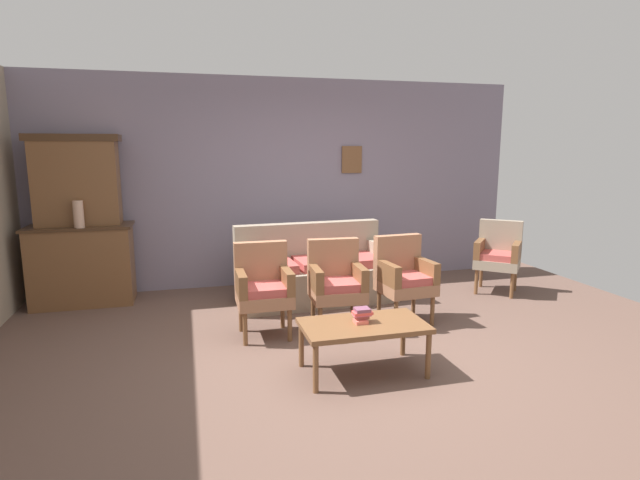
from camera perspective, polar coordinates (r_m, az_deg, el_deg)
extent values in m
plane|color=brown|center=(4.58, 2.94, -12.92)|extent=(7.68, 7.68, 0.00)
cube|color=gray|center=(6.77, -3.84, 6.47)|extent=(6.40, 0.06, 2.70)
cube|color=brown|center=(6.94, 3.61, 9.05)|extent=(0.28, 0.02, 0.36)
cube|color=brown|center=(6.50, -25.20, -2.69)|extent=(1.10, 0.52, 0.90)
cube|color=#462D1B|center=(6.42, -25.52, 1.36)|extent=(1.16, 0.55, 0.03)
cube|color=brown|center=(6.45, -25.73, 5.77)|extent=(0.90, 0.36, 0.95)
cube|color=#462D1B|center=(6.44, -26.10, 10.33)|extent=(0.99, 0.38, 0.08)
cylinder|color=#CCA48B|center=(6.21, -25.60, 2.64)|extent=(0.11, 0.11, 0.30)
cube|color=gray|center=(6.06, -0.47, -4.92)|extent=(1.88, 0.90, 0.42)
cube|color=gray|center=(6.26, -1.37, -0.20)|extent=(1.84, 0.27, 0.48)
cube|color=gray|center=(6.28, 6.81, -1.35)|extent=(0.21, 0.81, 0.24)
cube|color=gray|center=(5.79, -8.39, -2.40)|extent=(0.21, 0.81, 0.24)
cube|color=#B74C47|center=(6.14, 4.37, -2.25)|extent=(0.51, 0.59, 0.10)
cube|color=#B74C47|center=(5.96, -0.35, -2.61)|extent=(0.51, 0.59, 0.10)
cube|color=#B74C47|center=(5.82, -5.34, -2.96)|extent=(0.51, 0.59, 0.10)
cube|color=#9E6B4C|center=(4.92, -6.31, -6.57)|extent=(0.52, 0.48, 0.12)
cube|color=#B74C47|center=(4.88, -6.30, -5.63)|extent=(0.44, 0.41, 0.10)
cube|color=#9E6B4C|center=(5.04, -6.71, -2.76)|extent=(0.52, 0.10, 0.46)
cube|color=brown|center=(4.91, -3.80, -4.51)|extent=(0.08, 0.48, 0.22)
cube|color=brown|center=(4.85, -8.93, -4.80)|extent=(0.08, 0.48, 0.22)
cylinder|color=brown|center=(4.85, -3.43, -9.54)|extent=(0.04, 0.04, 0.32)
cylinder|color=brown|center=(4.79, -8.44, -9.89)|extent=(0.04, 0.04, 0.32)
cylinder|color=brown|center=(5.20, -4.25, -8.15)|extent=(0.04, 0.04, 0.32)
cylinder|color=brown|center=(5.14, -8.91, -8.45)|extent=(0.04, 0.04, 0.32)
cube|color=#9E6B4C|center=(5.06, 1.95, -6.05)|extent=(0.55, 0.51, 0.12)
cube|color=#B74C47|center=(5.01, 2.01, -5.12)|extent=(0.47, 0.44, 0.10)
cube|color=#9E6B4C|center=(5.17, 1.47, -2.35)|extent=(0.53, 0.13, 0.46)
cube|color=brown|center=(5.06, 4.39, -4.05)|extent=(0.11, 0.48, 0.22)
cube|color=brown|center=(4.97, -0.52, -4.31)|extent=(0.11, 0.48, 0.22)
cylinder|color=brown|center=(5.00, 4.81, -8.92)|extent=(0.04, 0.04, 0.32)
cylinder|color=brown|center=(4.91, 0.03, -9.27)|extent=(0.04, 0.04, 0.32)
cylinder|color=brown|center=(5.35, 3.68, -7.61)|extent=(0.04, 0.04, 0.32)
cylinder|color=brown|center=(5.26, -0.79, -7.90)|extent=(0.04, 0.04, 0.32)
cube|color=#9E6B4C|center=(5.34, 9.65, -5.28)|extent=(0.56, 0.52, 0.12)
cube|color=#B74C47|center=(5.30, 9.79, -4.40)|extent=(0.47, 0.44, 0.10)
cube|color=#9E6B4C|center=(5.45, 8.72, -1.82)|extent=(0.53, 0.14, 0.46)
cube|color=brown|center=(5.41, 11.74, -3.30)|extent=(0.12, 0.48, 0.22)
cube|color=brown|center=(5.20, 7.59, -3.73)|extent=(0.12, 0.48, 0.22)
cylinder|color=brown|center=(5.36, 12.56, -7.81)|extent=(0.04, 0.04, 0.32)
cylinder|color=brown|center=(5.15, 8.56, -8.41)|extent=(0.04, 0.04, 0.32)
cylinder|color=brown|center=(5.67, 10.51, -6.72)|extent=(0.04, 0.04, 0.32)
cylinder|color=brown|center=(5.47, 6.67, -7.23)|extent=(0.04, 0.04, 0.32)
cube|color=gray|center=(6.73, 19.35, -2.47)|extent=(0.71, 0.70, 0.12)
cube|color=#B74C47|center=(6.69, 19.37, -1.76)|extent=(0.60, 0.60, 0.10)
cube|color=gray|center=(6.87, 19.69, 0.23)|extent=(0.46, 0.42, 0.46)
cube|color=brown|center=(6.68, 21.30, -1.21)|extent=(0.38, 0.41, 0.22)
cube|color=brown|center=(6.72, 17.57, -0.90)|extent=(0.38, 0.41, 0.22)
cylinder|color=brown|center=(6.58, 20.85, -4.83)|extent=(0.04, 0.04, 0.32)
cylinder|color=brown|center=(6.62, 17.22, -4.51)|extent=(0.04, 0.04, 0.32)
cylinder|color=brown|center=(6.94, 21.15, -4.07)|extent=(0.04, 0.04, 0.32)
cylinder|color=brown|center=(6.99, 17.72, -3.77)|extent=(0.04, 0.04, 0.32)
cube|color=brown|center=(4.13, 4.93, -9.59)|extent=(1.00, 0.56, 0.04)
cylinder|color=brown|center=(4.30, -2.12, -11.73)|extent=(0.04, 0.04, 0.38)
cylinder|color=brown|center=(4.58, 9.36, -10.47)|extent=(0.04, 0.04, 0.38)
cylinder|color=brown|center=(3.88, -0.49, -14.32)|extent=(0.04, 0.04, 0.38)
cylinder|color=brown|center=(4.18, 12.12, -12.66)|extent=(0.04, 0.04, 0.38)
cube|color=#EC6E5E|center=(4.12, 4.61, -9.15)|extent=(0.10, 0.10, 0.03)
cube|color=#9C4C45|center=(4.14, 4.74, -8.66)|extent=(0.11, 0.08, 0.03)
cube|color=#D7678B|center=(4.14, 4.74, -8.38)|extent=(0.15, 0.08, 0.02)
cube|color=#EA504A|center=(4.12, 4.81, -8.19)|extent=(0.16, 0.09, 0.02)
cube|color=#7A455B|center=(4.12, 4.77, -7.84)|extent=(0.12, 0.11, 0.03)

